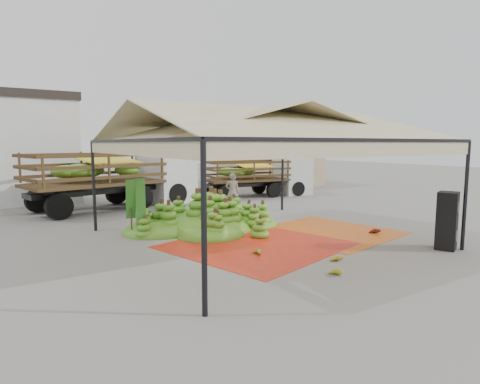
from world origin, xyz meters
TOP-DOWN VIEW (x-y plane):
  - ground at (0.00, 0.00)m, footprint 90.00×90.00m
  - canopy_tent at (0.00, 0.00)m, footprint 8.10×8.10m
  - building_tan at (10.00, 13.00)m, footprint 6.30×5.30m
  - tarp_left at (-0.52, -0.55)m, footprint 5.50×5.35m
  - tarp_right at (2.44, -0.34)m, footprint 4.58×4.74m
  - banana_heap at (-0.65, 2.26)m, footprint 6.71×6.01m
  - hand_yellow_a at (-0.62, -3.70)m, footprint 0.50×0.43m
  - hand_yellow_b at (0.19, -2.97)m, footprint 0.55×0.53m
  - hand_red_a at (3.70, -3.70)m, footprint 0.43×0.38m
  - hand_red_b at (3.54, -1.41)m, footprint 0.61×0.58m
  - hand_green at (-1.15, -1.34)m, footprint 0.50×0.43m
  - hanging_bunches at (2.48, -0.33)m, footprint 3.24×0.24m
  - speaker_stack at (3.70, -3.70)m, footprint 0.73×0.69m
  - banana_leaves at (-3.03, 2.36)m, footprint 0.96×1.36m
  - vendor at (1.93, 4.84)m, footprint 0.72×0.62m
  - truck_left at (-1.74, 8.64)m, footprint 8.00×4.23m
  - truck_right at (6.09, 8.46)m, footprint 6.26×2.88m

SIDE VIEW (x-z plane):
  - ground at x=0.00m, z-range 0.00..0.00m
  - banana_leaves at x=-3.03m, z-range -1.85..1.85m
  - tarp_right at x=2.44m, z-range 0.00..0.01m
  - tarp_left at x=-0.52m, z-range 0.00..0.01m
  - hand_red_a at x=3.70m, z-range 0.00..0.17m
  - hand_yellow_b at x=0.19m, z-range 0.00..0.19m
  - hand_green at x=-1.15m, z-range 0.00..0.20m
  - hand_yellow_a at x=-0.62m, z-range 0.00..0.21m
  - hand_red_b at x=3.54m, z-range 0.00..0.22m
  - banana_heap at x=-0.65m, z-range 0.00..1.22m
  - speaker_stack at x=3.70m, z-range 0.00..1.60m
  - vendor at x=1.93m, z-range 0.00..1.68m
  - truck_right at x=6.09m, z-range 0.24..2.31m
  - truck_left at x=-1.74m, z-range 0.30..2.92m
  - building_tan at x=10.00m, z-range 0.02..4.12m
  - hanging_bunches at x=2.48m, z-range 2.52..2.72m
  - canopy_tent at x=0.00m, z-range 1.30..5.30m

